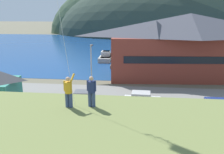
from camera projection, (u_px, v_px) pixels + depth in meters
The scene contains 21 objects.
ground_plane at pixel (83, 134), 21.72m from camera, with size 600.00×600.00×0.00m, color #66604C.
parking_lot_pad at pixel (94, 112), 26.52m from camera, with size 40.00×20.00×0.10m, color gray.
bay_water at pixel (124, 46), 79.36m from camera, with size 360.00×84.00×0.03m, color navy.
far_hill_west_ridge at pixel (153, 33), 132.08m from camera, with size 104.93×74.05×56.71m, color #2D3D33.
far_hill_east_peak at pixel (172, 34), 127.88m from camera, with size 85.01×57.37×75.71m, color #42513D.
far_hill_center_saddle at pixel (184, 34), 128.64m from camera, with size 145.86×51.58×70.18m, color #334733.
harbor_lodge at pixel (189, 45), 39.34m from camera, with size 27.37×11.09×10.61m.
wharf_dock at pixel (121, 60), 54.45m from camera, with size 3.20×15.69×0.70m.
moored_boat_wharfside at pixel (107, 57), 56.31m from camera, with size 2.55×7.50×2.16m.
moored_boat_outer_mooring at pixel (136, 60), 52.99m from camera, with size 2.29×6.35×2.16m.
moored_boat_inner_slip at pixel (106, 57), 56.20m from camera, with size 2.88×8.50×2.16m.
parked_car_mid_row_far at pixel (119, 129), 20.51m from camera, with size 4.29×2.24×1.82m.
parked_car_back_row_left at pixel (83, 98), 27.82m from camera, with size 4.31×2.27×1.82m.
parked_car_lone_by_shed at pixel (7, 113), 23.79m from camera, with size 4.21×2.07×1.82m.
parked_car_front_row_end at pixel (215, 107), 25.18m from camera, with size 4.22×2.08×1.82m.
parked_car_corner_spot at pixel (52, 126), 21.08m from camera, with size 4.26×2.18×1.82m.
parked_car_back_row_right at pixel (185, 130), 20.32m from camera, with size 4.31×2.28×1.82m.
parked_car_front_row_silver at pixel (142, 99), 27.46m from camera, with size 4.28×2.21×1.82m.
parking_light_pole at pixel (91, 67), 30.99m from camera, with size 0.24×0.78×6.65m.
person_kite_flyer at pixel (68, 91), 13.15m from camera, with size 0.57×0.64×1.86m.
person_companion at pixel (92, 90), 13.24m from camera, with size 0.54×0.40×1.74m.
Camera 1 is at (4.73, -19.26, 10.59)m, focal length 38.57 mm.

